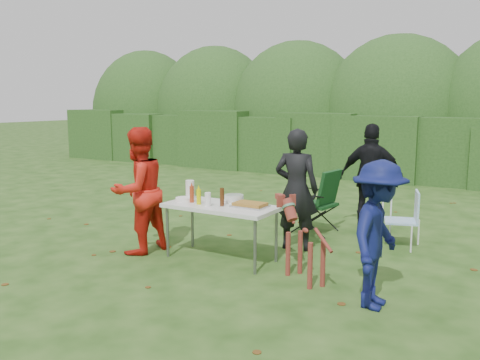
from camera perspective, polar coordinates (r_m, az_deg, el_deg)
The scene contains 20 objects.
ground at distance 7.03m, azimuth -3.62°, elevation -8.47°, with size 80.00×80.00×0.00m, color #1E4211.
hedge_row at distance 14.08m, azimuth 15.36°, elevation 3.55°, with size 22.00×1.40×1.70m, color #23471C.
shrub_backdrop at distance 15.58m, azimuth 17.13°, elevation 6.73°, with size 20.00×2.60×3.20m, color #3D6628.
folding_table at distance 6.70m, azimuth -2.16°, elevation -3.26°, with size 1.50×0.70×0.74m.
person_cook at distance 7.18m, azimuth 6.35°, elevation -1.07°, with size 0.63×0.41×1.72m, color black.
person_red_jacket at distance 7.12m, azimuth -11.32°, elevation -1.18°, with size 0.85×0.66×1.74m, color red.
person_black_puffy at distance 8.55m, azimuth 14.52°, elevation 0.35°, with size 1.02×0.42×1.73m, color black.
child at distance 5.34m, azimuth 15.25°, elevation -5.96°, with size 0.98×0.56×1.52m, color #0E144D.
dog at distance 6.00m, azimuth 7.33°, elevation -6.98°, with size 0.98×0.39×0.93m, color maroon, non-canonical shape.
camping_chair at distance 8.19m, azimuth 8.46°, elevation -2.29°, with size 0.65×0.65×1.04m, color #133E19, non-canonical shape.
lawn_chair at distance 7.70m, azimuth 17.63°, elevation -4.14°, with size 0.49×0.49×0.83m, color #4C9CDA, non-canonical shape.
food_tray at distance 6.57m, azimuth 1.13°, elevation -2.94°, with size 0.45×0.30×0.02m, color #B7B7BA.
focaccia_bread at distance 6.56m, azimuth 1.13°, elevation -2.70°, with size 0.40×0.26×0.04m, color olive.
mustard_bottle at distance 6.72m, azimuth -4.66°, elevation -1.91°, with size 0.06×0.06×0.20m, color #D1D804.
ketchup_bottle at distance 6.86m, azimuth -5.44°, elevation -1.61°, with size 0.06×0.06×0.22m, color #993418.
beer_bottle at distance 6.59m, azimuth -2.04°, elevation -1.92°, with size 0.06×0.06×0.24m, color #47230F.
paper_towel_roll at distance 7.11m, azimuth -5.64°, elevation -1.07°, with size 0.12×0.12×0.26m, color white.
cup_stack at distance 6.60m, azimuth -3.63°, elevation -2.19°, with size 0.08×0.08×0.18m, color white.
pasta_bowl at distance 6.86m, azimuth -0.68°, elevation -2.08°, with size 0.26×0.26×0.10m, color silver.
plate_stack at distance 6.97m, azimuth -6.27°, elevation -2.16°, with size 0.24×0.24×0.05m, color white.
Camera 1 is at (3.86, -5.49, 2.11)m, focal length 38.00 mm.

